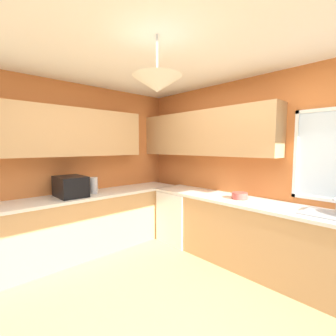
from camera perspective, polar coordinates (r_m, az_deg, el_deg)
The scene contains 9 objects.
ground_plane at distance 2.67m, azimuth -2.40°, elevation -31.42°, with size 9.03×9.03×0.00m, color tan.
room_shell at distance 3.16m, azimuth -3.57°, elevation 9.56°, with size 4.23×3.68×2.62m.
counter_run_left at distance 3.83m, azimuth -20.05°, elevation -12.61°, with size 0.65×3.29×0.88m.
counter_run_back at distance 3.39m, azimuth 20.10°, elevation -14.93°, with size 3.32×0.65×0.88m.
dishwasher at distance 4.09m, azimuth 3.22°, elevation -11.48°, with size 0.60×0.60×0.84m, color white.
microwave at distance 3.64m, azimuth -22.43°, elevation -4.12°, with size 0.48×0.36×0.29m, color black.
kettle at distance 3.76m, azimuth -17.46°, elevation -4.02°, with size 0.12×0.12×0.25m, color #B7B7BC.
sink_assembly at distance 3.01m, azimuth 35.00°, elevation -9.19°, with size 0.57×0.40×0.19m.
bowl at distance 3.37m, azimuth 16.90°, elevation -6.42°, with size 0.21×0.21×0.09m, color #B74C42.
Camera 1 is at (1.63, -1.39, 1.59)m, focal length 25.29 mm.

